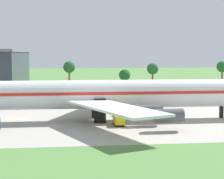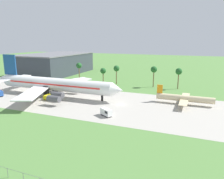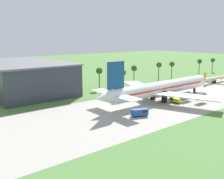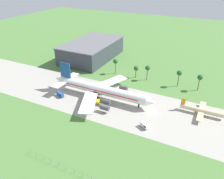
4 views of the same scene
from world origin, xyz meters
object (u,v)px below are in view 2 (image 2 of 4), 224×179
(jet_airliner, at_px, (53,84))
(regional_aircraft, at_px, (184,98))
(fuel_truck, at_px, (48,97))
(baggage_tug, at_px, (106,112))
(terminal_building, at_px, (55,64))

(jet_airliner, xyz_separation_m, regional_aircraft, (60.30, 8.75, -3.14))
(regional_aircraft, bearing_deg, jet_airliner, -171.75)
(fuel_truck, bearing_deg, baggage_tug, -17.78)
(regional_aircraft, relative_size, baggage_tug, 4.54)
(terminal_building, bearing_deg, fuel_truck, -56.48)
(jet_airliner, distance_m, terminal_building, 72.03)
(baggage_tug, bearing_deg, jet_airliner, 154.29)
(jet_airliner, xyz_separation_m, terminal_building, (-41.35, 58.93, 2.23))
(jet_airliner, relative_size, terminal_building, 1.17)
(terminal_building, bearing_deg, regional_aircraft, -26.28)
(regional_aircraft, xyz_separation_m, baggage_tug, (-24.73, -25.88, -1.06))
(baggage_tug, height_order, fuel_truck, baggage_tug)
(jet_airliner, relative_size, regional_aircraft, 3.05)
(jet_airliner, distance_m, regional_aircraft, 61.01)
(baggage_tug, xyz_separation_m, terminal_building, (-76.92, 76.06, 6.42))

